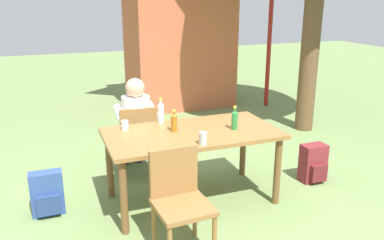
% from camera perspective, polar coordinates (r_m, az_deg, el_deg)
% --- Properties ---
extents(ground_plane, '(24.00, 24.00, 0.00)m').
position_cam_1_polar(ground_plane, '(4.30, 0.00, -11.25)').
color(ground_plane, '#6B844C').
extents(dining_table, '(1.73, 0.91, 0.76)m').
position_cam_1_polar(dining_table, '(4.02, 0.00, -2.85)').
color(dining_table, olive).
rests_on(dining_table, ground_plane).
extents(chair_far_left, '(0.46, 0.46, 0.87)m').
position_cam_1_polar(chair_far_left, '(4.66, -7.78, -2.49)').
color(chair_far_left, olive).
rests_on(chair_far_left, ground_plane).
extents(chair_near_left, '(0.46, 0.46, 0.87)m').
position_cam_1_polar(chair_near_left, '(3.33, -1.83, -10.79)').
color(chair_near_left, olive).
rests_on(chair_near_left, ground_plane).
extents(person_in_white_shirt, '(0.47, 0.61, 1.18)m').
position_cam_1_polar(person_in_white_shirt, '(4.71, -8.13, -0.15)').
color(person_in_white_shirt, white).
rests_on(person_in_white_shirt, ground_plane).
extents(bottle_clear, '(0.06, 0.06, 0.27)m').
position_cam_1_polar(bottle_clear, '(4.25, -4.45, 1.14)').
color(bottle_clear, white).
rests_on(bottle_clear, dining_table).
extents(bottle_green, '(0.06, 0.06, 0.24)m').
position_cam_1_polar(bottle_green, '(4.05, 6.10, 0.08)').
color(bottle_green, '#287A38').
rests_on(bottle_green, dining_table).
extents(bottle_amber, '(0.06, 0.06, 0.22)m').
position_cam_1_polar(bottle_amber, '(3.97, -2.58, -0.30)').
color(bottle_amber, '#996019').
rests_on(bottle_amber, dining_table).
extents(cup_steel, '(0.07, 0.07, 0.12)m').
position_cam_1_polar(cup_steel, '(3.64, 1.57, -2.63)').
color(cup_steel, '#B2B7BC').
rests_on(cup_steel, dining_table).
extents(cup_glass, '(0.07, 0.07, 0.09)m').
position_cam_1_polar(cup_glass, '(4.09, -9.55, -0.72)').
color(cup_glass, silver).
rests_on(cup_glass, dining_table).
extents(backpack_by_near_side, '(0.31, 0.20, 0.44)m').
position_cam_1_polar(backpack_by_near_side, '(4.19, -19.93, -9.96)').
color(backpack_by_near_side, '#2D4784').
rests_on(backpack_by_near_side, ground_plane).
extents(backpack_by_far_side, '(0.28, 0.24, 0.44)m').
position_cam_1_polar(backpack_by_far_side, '(4.81, 16.93, -6.00)').
color(backpack_by_far_side, maroon).
rests_on(backpack_by_far_side, ground_plane).
extents(brick_kiosk, '(2.14, 1.63, 2.93)m').
position_cam_1_polar(brick_kiosk, '(7.81, -1.99, 13.48)').
color(brick_kiosk, '#B25638').
rests_on(brick_kiosk, ground_plane).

